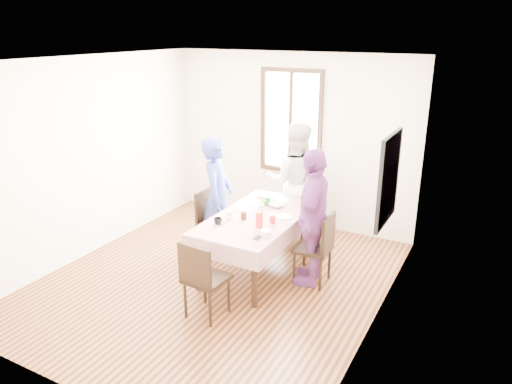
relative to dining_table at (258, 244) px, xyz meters
The scene contains 30 objects.
ground 0.71m from the dining_table, 124.56° to the right, with size 4.50×4.50×0.00m, color black.
back_wall 2.04m from the dining_table, 100.98° to the left, with size 4.00×4.00×0.00m, color beige.
right_wall 1.99m from the dining_table, 16.59° to the right, with size 4.50×4.50×0.00m, color beige.
window_frame 2.18m from the dining_table, 101.10° to the left, with size 1.02×0.06×1.62m, color black.
window_pane 2.19m from the dining_table, 101.04° to the left, with size 0.90×0.02×1.50m, color white.
art_poster 2.03m from the dining_table, ahead, with size 0.04×0.76×0.96m, color red.
dining_table is the anchor object (origin of this frame).
tablecloth 0.38m from the dining_table, ahead, with size 1.01×1.85×0.01m, color #630914.
chair_left 0.76m from the dining_table, 167.63° to the left, with size 0.42×0.42×0.91m, color black.
chair_right 0.75m from the dining_table, ahead, with size 0.42×0.42×0.91m, color black.
chair_far 1.19m from the dining_table, 90.00° to the left, with size 0.42×0.42×0.91m, color black.
chair_near 1.19m from the dining_table, 90.00° to the right, with size 0.42×0.42×0.91m, color black.
person_left 0.87m from the dining_table, 167.30° to the left, with size 0.61×0.40×1.67m, color navy.
person_far 1.28m from the dining_table, 90.00° to the left, with size 0.87×0.67×1.78m, color beige.
person_right 0.87m from the dining_table, ahead, with size 1.01×0.42×1.72m, color #703373.
mug_black 0.70m from the dining_table, 122.96° to the right, with size 0.10×0.10×0.08m, color black.
mug_flag 0.53m from the dining_table, 25.50° to the right, with size 0.09×0.09×0.08m, color red.
mug_green 0.60m from the dining_table, 100.85° to the left, with size 0.11×0.11×0.09m, color #0C7226.
serving_bowl 0.58m from the dining_table, 80.83° to the left, with size 0.20×0.20×0.05m, color white.
juice_carton 0.62m from the dining_table, 59.59° to the right, with size 0.06×0.06×0.20m, color red.
butter_tub 0.75m from the dining_table, 54.22° to the right, with size 0.12×0.12×0.06m, color white.
jam_jar 0.49m from the dining_table, 116.32° to the right, with size 0.07×0.07×0.10m, color black.
drinking_glass 0.58m from the dining_table, 132.70° to the right, with size 0.08×0.08×0.11m, color silver.
smartphone 0.78m from the dining_table, 61.90° to the right, with size 0.07×0.13×0.01m, color black.
flower_vase 0.46m from the dining_table, 90.70° to the left, with size 0.06×0.06×0.12m, color silver.
plate_left 0.51m from the dining_table, 159.31° to the left, with size 0.20×0.20×0.01m, color white.
plate_right 0.52m from the dining_table, 22.90° to the left, with size 0.20×0.20×0.01m, color white.
plate_far 0.80m from the dining_table, 88.46° to the left, with size 0.20×0.20×0.01m, color white.
butter_lid 0.77m from the dining_table, 54.22° to the right, with size 0.12×0.12×0.01m, color blue.
flower_bunch 0.57m from the dining_table, 90.70° to the left, with size 0.09×0.09×0.10m, color yellow, non-canonical shape.
Camera 1 is at (3.00, -4.51, 3.04)m, focal length 33.68 mm.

